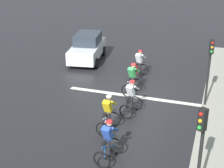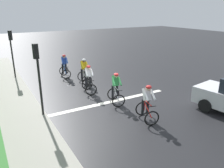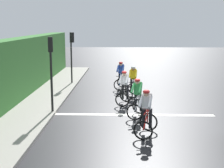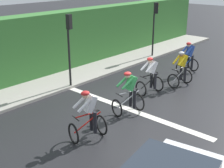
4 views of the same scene
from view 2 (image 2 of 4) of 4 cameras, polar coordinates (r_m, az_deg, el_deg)
The scene contains 10 objects.
ground_plane at distance 12.27m, azimuth -1.15°, elevation -4.07°, with size 80.00×80.00×0.00m, color black.
sidewalk_kerb at distance 12.81m, azimuth -24.95°, elevation -4.61°, with size 2.80×24.30×0.12m, color #9E998E.
road_marking_stop_line at distance 12.02m, azimuth -0.43°, elevation -4.54°, with size 7.00×0.30×0.01m, color silver.
cyclist_lead at distance 16.50m, azimuth -11.97°, elevation 4.42°, with size 0.85×1.18×1.66m.
cyclist_second at distance 14.95m, azimuth -7.11°, elevation 3.21°, with size 0.79×1.15×1.66m.
cyclist_mid at distance 13.20m, azimuth -5.96°, elevation 1.17°, with size 0.88×1.19×1.66m.
cyclist_fourth at distance 11.60m, azimuth 0.95°, elevation -1.21°, with size 0.94×1.22×1.66m.
cyclist_trailing at distance 9.96m, azimuth 8.87°, elevation -4.89°, with size 0.93×1.22×1.66m.
traffic_light_near_crossing at distance 10.22m, azimuth -18.30°, elevation 3.45°, with size 0.23×0.31×3.34m.
traffic_light_far_junction at distance 16.94m, azimuth -24.14°, elevation 8.50°, with size 0.27×0.29×3.34m.
Camera 2 is at (-5.48, -9.91, 4.74)m, focal length 36.01 mm.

